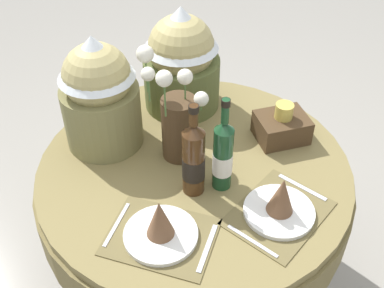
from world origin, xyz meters
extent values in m
plane|color=#9E998E|center=(0.00, 0.00, 0.00)|extent=(8.00, 8.00, 0.00)
cylinder|color=olive|center=(0.00, 0.00, 0.73)|extent=(1.17, 1.17, 0.04)
cylinder|color=olive|center=(0.00, 0.00, 0.63)|extent=(1.19, 1.19, 0.17)
cylinder|color=black|center=(0.00, 0.00, 0.37)|extent=(0.12, 0.12, 0.68)
cylinder|color=black|center=(0.00, 0.00, 0.01)|extent=(0.53, 0.53, 0.03)
cube|color=brown|center=(-0.20, -0.29, 0.76)|extent=(0.43, 0.41, 0.00)
cylinder|color=white|center=(-0.20, -0.29, 0.77)|extent=(0.24, 0.24, 0.02)
cone|color=brown|center=(-0.20, -0.29, 0.84)|extent=(0.09, 0.09, 0.14)
cube|color=silver|center=(-0.33, -0.20, 0.76)|extent=(0.12, 0.16, 0.00)
cube|color=silver|center=(-0.07, -0.38, 0.76)|extent=(0.12, 0.17, 0.00)
cube|color=brown|center=(0.20, -0.31, 0.76)|extent=(0.43, 0.40, 0.00)
cylinder|color=white|center=(0.20, -0.31, 0.77)|extent=(0.24, 0.24, 0.02)
cone|color=brown|center=(0.20, -0.31, 0.84)|extent=(0.09, 0.09, 0.14)
cube|color=silver|center=(0.07, -0.39, 0.76)|extent=(0.11, 0.17, 0.00)
cube|color=silver|center=(0.33, -0.22, 0.76)|extent=(0.12, 0.17, 0.00)
cylinder|color=#47331E|center=(-0.04, 0.08, 0.88)|extent=(0.13, 0.13, 0.25)
sphere|color=silver|center=(0.02, 0.00, 1.05)|extent=(0.05, 0.05, 0.05)
cylinder|color=#4C7038|center=(0.02, 0.00, 1.02)|extent=(0.01, 0.01, 0.03)
sphere|color=silver|center=(-0.13, 0.10, 1.12)|extent=(0.05, 0.05, 0.05)
cylinder|color=#4C7038|center=(-0.13, 0.10, 1.05)|extent=(0.01, 0.01, 0.10)
sphere|color=silver|center=(-0.13, 0.16, 1.16)|extent=(0.06, 0.06, 0.06)
cylinder|color=#4C7038|center=(-0.13, 0.16, 1.07)|extent=(0.01, 0.01, 0.13)
sphere|color=silver|center=(-0.01, 0.08, 1.10)|extent=(0.06, 0.06, 0.06)
cylinder|color=#4C7038|center=(-0.01, 0.08, 1.04)|extent=(0.01, 0.01, 0.07)
sphere|color=silver|center=(-0.10, 0.00, 1.16)|extent=(0.06, 0.06, 0.06)
cylinder|color=#4C7038|center=(-0.10, 0.00, 1.07)|extent=(0.01, 0.01, 0.13)
cylinder|color=#422814|center=(-0.04, -0.12, 0.88)|extent=(0.08, 0.08, 0.26)
cylinder|color=black|center=(-0.04, -0.12, 0.86)|extent=(0.08, 0.08, 0.09)
cone|color=#422814|center=(-0.04, -0.12, 1.03)|extent=(0.08, 0.08, 0.03)
cylinder|color=#422814|center=(-0.04, -0.12, 1.08)|extent=(0.03, 0.03, 0.08)
cylinder|color=black|center=(-0.04, -0.12, 1.11)|extent=(0.03, 0.03, 0.02)
cylinder|color=#194223|center=(0.06, -0.12, 0.88)|extent=(0.07, 0.07, 0.25)
cylinder|color=silver|center=(0.06, -0.12, 0.86)|extent=(0.07, 0.07, 0.09)
cone|color=#194223|center=(0.06, -0.12, 1.02)|extent=(0.07, 0.07, 0.03)
cylinder|color=#194223|center=(0.06, -0.12, 1.08)|extent=(0.03, 0.03, 0.09)
cylinder|color=black|center=(0.06, -0.12, 1.11)|extent=(0.03, 0.03, 0.02)
cylinder|color=olive|center=(-0.29, 0.24, 0.88)|extent=(0.30, 0.30, 0.24)
sphere|color=tan|center=(-0.29, 0.24, 1.05)|extent=(0.25, 0.25, 0.25)
cone|color=silver|center=(-0.29, 0.24, 1.13)|extent=(0.28, 0.28, 0.16)
cylinder|color=#566033|center=(0.06, 0.39, 0.86)|extent=(0.32, 0.32, 0.22)
sphere|color=tan|center=(0.06, 0.39, 1.03)|extent=(0.27, 0.27, 0.27)
cone|color=silver|center=(0.06, 0.39, 1.12)|extent=(0.30, 0.30, 0.18)
cube|color=#47331E|center=(0.38, 0.06, 0.80)|extent=(0.19, 0.16, 0.10)
cylinder|color=gold|center=(0.38, 0.06, 0.89)|extent=(0.07, 0.07, 0.06)
camera|label=1|loc=(-0.38, -1.25, 1.97)|focal=44.54mm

